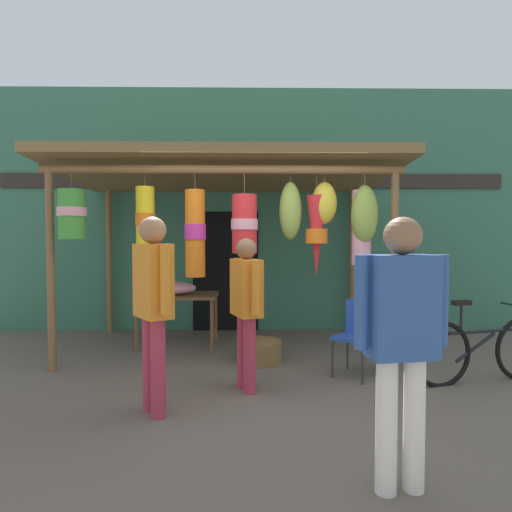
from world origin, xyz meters
name	(u,v)px	position (x,y,z in m)	size (l,w,h in m)	color
ground_plane	(255,373)	(0.00, 0.00, 0.00)	(30.00, 30.00, 0.00)	#60564C
shop_facade	(253,211)	(0.00, 2.45, 2.03)	(9.29, 0.29, 4.06)	#387056
market_stall_canopy	(233,187)	(-0.28, 0.90, 2.24)	(4.51, 2.58, 2.61)	brown
display_table	(178,300)	(-1.09, 1.27, 0.67)	(1.13, 0.75, 0.75)	brown
flower_heap_on_table	(176,288)	(-1.11, 1.21, 0.84)	(0.59, 0.42, 0.18)	pink
folding_chair	(358,331)	(1.17, -0.11, 0.50)	(0.56, 0.56, 0.84)	#2347A8
wicker_basket_by_table	(260,351)	(0.07, 0.42, 0.14)	(0.56, 0.56, 0.27)	brown
parked_bicycle	(483,350)	(2.46, -0.36, 0.35)	(1.71, 0.55, 0.92)	black
vendor_in_orange	(246,302)	(-0.09, -0.57, 0.91)	(0.35, 0.56, 1.55)	#B23347
customer_foreground	(153,297)	(-0.90, -1.15, 1.03)	(0.41, 0.50, 1.74)	#B23347
shopper_by_bananas	(401,331)	(0.86, -2.34, 0.99)	(0.59, 0.27, 1.68)	silver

